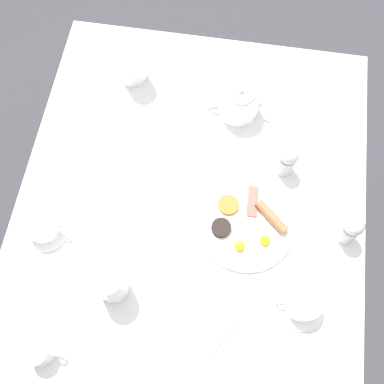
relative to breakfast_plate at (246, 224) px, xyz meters
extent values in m
plane|color=#333338|center=(-0.16, 0.07, -0.79)|extent=(8.00, 8.00, 0.00)
cube|color=silver|center=(-0.16, 0.07, -0.02)|extent=(0.95, 1.09, 0.03)
cylinder|color=brown|center=(-0.58, -0.43, -0.41)|extent=(0.04, 0.04, 0.75)
cylinder|color=brown|center=(-0.58, 0.56, -0.41)|extent=(0.04, 0.04, 0.75)
cylinder|color=brown|center=(0.27, 0.56, -0.41)|extent=(0.04, 0.04, 0.75)
cylinder|color=white|center=(0.00, 0.00, 0.00)|extent=(0.26, 0.26, 0.01)
cylinder|color=white|center=(-0.01, -0.07, 0.01)|extent=(0.06, 0.06, 0.00)
sphere|color=yellow|center=(-0.01, -0.07, 0.02)|extent=(0.03, 0.03, 0.03)
cylinder|color=white|center=(0.05, -0.04, 0.01)|extent=(0.06, 0.06, 0.00)
sphere|color=yellow|center=(0.05, -0.04, 0.02)|extent=(0.03, 0.03, 0.03)
cylinder|color=brown|center=(0.06, 0.03, 0.02)|extent=(0.10, 0.09, 0.03)
cube|color=#B74C42|center=(0.01, 0.07, 0.01)|extent=(0.03, 0.09, 0.01)
cylinder|color=#D16023|center=(-0.05, 0.04, 0.01)|extent=(0.06, 0.06, 0.01)
cylinder|color=black|center=(-0.07, -0.02, 0.01)|extent=(0.05, 0.05, 0.02)
cylinder|color=white|center=(-0.06, 0.35, 0.04)|extent=(0.12, 0.12, 0.09)
cylinder|color=white|center=(-0.06, 0.35, 0.09)|extent=(0.08, 0.08, 0.01)
sphere|color=white|center=(-0.06, 0.35, 0.10)|extent=(0.02, 0.02, 0.02)
cone|color=white|center=(0.01, 0.35, 0.05)|extent=(0.05, 0.02, 0.05)
torus|color=white|center=(-0.13, 0.36, 0.04)|extent=(0.07, 0.01, 0.07)
cylinder|color=white|center=(0.16, -0.19, -0.01)|extent=(0.13, 0.13, 0.01)
cylinder|color=white|center=(0.16, -0.19, 0.03)|extent=(0.09, 0.09, 0.06)
cylinder|color=tan|center=(0.16, -0.19, 0.02)|extent=(0.08, 0.08, 0.05)
torus|color=white|center=(0.11, -0.19, 0.03)|extent=(0.05, 0.01, 0.05)
cylinder|color=white|center=(-0.53, -0.09, -0.01)|extent=(0.13, 0.13, 0.01)
cylinder|color=white|center=(-0.53, -0.09, 0.03)|extent=(0.09, 0.09, 0.06)
cylinder|color=tan|center=(-0.53, -0.09, 0.02)|extent=(0.08, 0.08, 0.04)
torus|color=white|center=(-0.48, -0.10, 0.03)|extent=(0.05, 0.01, 0.05)
cylinder|color=white|center=(-0.32, -0.22, 0.06)|extent=(0.08, 0.08, 0.13)
cylinder|color=white|center=(-0.39, 0.42, 0.07)|extent=(0.08, 0.08, 0.15)
cylinder|color=white|center=(-0.45, -0.40, 0.03)|extent=(0.06, 0.06, 0.07)
torus|color=white|center=(-0.42, -0.40, 0.03)|extent=(0.05, 0.01, 0.05)
cylinder|color=#BCBCC1|center=(0.26, 0.01, 0.03)|extent=(0.05, 0.05, 0.07)
sphere|color=#BCBCC1|center=(0.26, 0.01, 0.08)|extent=(0.05, 0.05, 0.05)
cylinder|color=#BCBCC1|center=(0.09, 0.18, 0.03)|extent=(0.05, 0.05, 0.07)
sphere|color=#BCBCC1|center=(0.09, 0.18, 0.08)|extent=(0.05, 0.05, 0.05)
cube|color=white|center=(-0.09, -0.26, -0.01)|extent=(0.19, 0.17, 0.01)
cube|color=silver|center=(0.19, 0.49, -0.01)|extent=(0.02, 0.18, 0.00)
cube|color=silver|center=(-0.46, 0.12, -0.01)|extent=(0.16, 0.18, 0.00)
camera|label=1|loc=(-0.09, -0.38, 1.15)|focal=42.00mm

